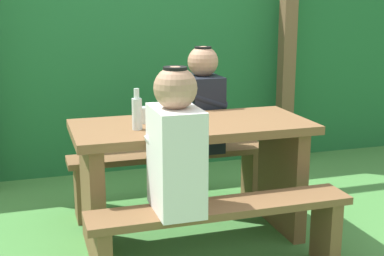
{
  "coord_description": "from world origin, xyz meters",
  "views": [
    {
      "loc": [
        -0.92,
        -2.93,
        1.44
      ],
      "look_at": [
        0.0,
        0.0,
        0.71
      ],
      "focal_mm": 50.02,
      "sensor_mm": 36.0,
      "label": 1
    }
  ],
  "objects_px": {
    "person_black_coat": "(203,103)",
    "bottle_right": "(182,110)",
    "person_white_shirt": "(176,146)",
    "drinking_glass": "(144,115)",
    "bench_near": "(222,225)",
    "cell_phone": "(184,118)",
    "bottle_left": "(137,112)",
    "picnic_table": "(192,161)",
    "bench_far": "(170,168)"
  },
  "relations": [
    {
      "from": "person_black_coat",
      "to": "bottle_right",
      "type": "bearing_deg",
      "value": -119.51
    },
    {
      "from": "person_white_shirt",
      "to": "drinking_glass",
      "type": "height_order",
      "value": "person_white_shirt"
    },
    {
      "from": "drinking_glass",
      "to": "bench_near",
      "type": "bearing_deg",
      "value": -65.81
    },
    {
      "from": "person_white_shirt",
      "to": "cell_phone",
      "type": "height_order",
      "value": "person_white_shirt"
    },
    {
      "from": "bottle_left",
      "to": "bottle_right",
      "type": "bearing_deg",
      "value": 5.97
    },
    {
      "from": "picnic_table",
      "to": "bench_near",
      "type": "height_order",
      "value": "picnic_table"
    },
    {
      "from": "person_black_coat",
      "to": "drinking_glass",
      "type": "bearing_deg",
      "value": -139.66
    },
    {
      "from": "bench_near",
      "to": "bottle_right",
      "type": "height_order",
      "value": "bottle_right"
    },
    {
      "from": "person_black_coat",
      "to": "bottle_right",
      "type": "relative_size",
      "value": 3.11
    },
    {
      "from": "bench_near",
      "to": "drinking_glass",
      "type": "height_order",
      "value": "drinking_glass"
    },
    {
      "from": "bottle_right",
      "to": "picnic_table",
      "type": "bearing_deg",
      "value": 28.62
    },
    {
      "from": "bottle_left",
      "to": "cell_phone",
      "type": "xyz_separation_m",
      "value": [
        0.32,
        0.17,
        -0.09
      ]
    },
    {
      "from": "picnic_table",
      "to": "bench_far",
      "type": "relative_size",
      "value": 1.0
    },
    {
      "from": "person_black_coat",
      "to": "bottle_left",
      "type": "bearing_deg",
      "value": -135.01
    },
    {
      "from": "drinking_glass",
      "to": "cell_phone",
      "type": "xyz_separation_m",
      "value": [
        0.25,
        0.02,
        -0.04
      ]
    },
    {
      "from": "bottle_left",
      "to": "picnic_table",
      "type": "bearing_deg",
      "value": 11.27
    },
    {
      "from": "cell_phone",
      "to": "person_black_coat",
      "type": "bearing_deg",
      "value": 58.46
    },
    {
      "from": "bottle_left",
      "to": "cell_phone",
      "type": "height_order",
      "value": "bottle_left"
    },
    {
      "from": "bottle_left",
      "to": "drinking_glass",
      "type": "bearing_deg",
      "value": 63.97
    },
    {
      "from": "bench_far",
      "to": "person_black_coat",
      "type": "bearing_deg",
      "value": -0.79
    },
    {
      "from": "person_white_shirt",
      "to": "bottle_right",
      "type": "xyz_separation_m",
      "value": [
        0.17,
        0.47,
        0.08
      ]
    },
    {
      "from": "drinking_glass",
      "to": "bottle_right",
      "type": "height_order",
      "value": "bottle_right"
    },
    {
      "from": "picnic_table",
      "to": "bottle_left",
      "type": "xyz_separation_m",
      "value": [
        -0.34,
        -0.07,
        0.33
      ]
    },
    {
      "from": "picnic_table",
      "to": "bottle_right",
      "type": "bearing_deg",
      "value": -151.38
    },
    {
      "from": "picnic_table",
      "to": "person_white_shirt",
      "type": "bearing_deg",
      "value": -115.51
    },
    {
      "from": "picnic_table",
      "to": "person_black_coat",
      "type": "xyz_separation_m",
      "value": [
        0.24,
        0.51,
        0.25
      ]
    },
    {
      "from": "person_white_shirt",
      "to": "drinking_glass",
      "type": "bearing_deg",
      "value": 92.28
    },
    {
      "from": "picnic_table",
      "to": "person_black_coat",
      "type": "height_order",
      "value": "person_black_coat"
    },
    {
      "from": "picnic_table",
      "to": "drinking_glass",
      "type": "height_order",
      "value": "drinking_glass"
    },
    {
      "from": "bench_near",
      "to": "drinking_glass",
      "type": "distance_m",
      "value": 0.81
    },
    {
      "from": "picnic_table",
      "to": "person_black_coat",
      "type": "relative_size",
      "value": 1.95
    },
    {
      "from": "picnic_table",
      "to": "bench_far",
      "type": "xyz_separation_m",
      "value": [
        0.0,
        0.52,
        -0.2
      ]
    },
    {
      "from": "person_black_coat",
      "to": "bottle_left",
      "type": "relative_size",
      "value": 3.11
    },
    {
      "from": "person_black_coat",
      "to": "bottle_left",
      "type": "height_order",
      "value": "person_black_coat"
    },
    {
      "from": "person_white_shirt",
      "to": "person_black_coat",
      "type": "bearing_deg",
      "value": 64.72
    },
    {
      "from": "bench_near",
      "to": "bench_far",
      "type": "height_order",
      "value": "same"
    },
    {
      "from": "drinking_glass",
      "to": "person_black_coat",
      "type": "bearing_deg",
      "value": 40.34
    },
    {
      "from": "bottle_right",
      "to": "cell_phone",
      "type": "bearing_deg",
      "value": 68.49
    },
    {
      "from": "person_white_shirt",
      "to": "picnic_table",
      "type": "bearing_deg",
      "value": 64.49
    },
    {
      "from": "picnic_table",
      "to": "bottle_right",
      "type": "height_order",
      "value": "bottle_right"
    },
    {
      "from": "person_black_coat",
      "to": "bottle_right",
      "type": "xyz_separation_m",
      "value": [
        -0.31,
        -0.55,
        0.08
      ]
    },
    {
      "from": "cell_phone",
      "to": "picnic_table",
      "type": "bearing_deg",
      "value": -80.12
    },
    {
      "from": "drinking_glass",
      "to": "person_white_shirt",
      "type": "bearing_deg",
      "value": -87.72
    },
    {
      "from": "bench_far",
      "to": "drinking_glass",
      "type": "distance_m",
      "value": 0.7
    },
    {
      "from": "bench_far",
      "to": "person_white_shirt",
      "type": "height_order",
      "value": "person_white_shirt"
    },
    {
      "from": "bench_near",
      "to": "picnic_table",
      "type": "bearing_deg",
      "value": 90.0
    },
    {
      "from": "bench_near",
      "to": "person_black_coat",
      "type": "relative_size",
      "value": 1.95
    },
    {
      "from": "bench_far",
      "to": "cell_phone",
      "type": "height_order",
      "value": "cell_phone"
    },
    {
      "from": "bottle_right",
      "to": "bench_near",
      "type": "bearing_deg",
      "value": -81.26
    },
    {
      "from": "person_white_shirt",
      "to": "drinking_glass",
      "type": "distance_m",
      "value": 0.6
    }
  ]
}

